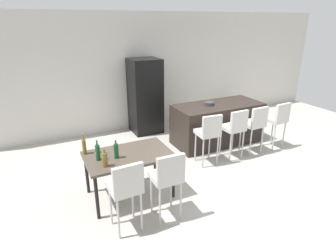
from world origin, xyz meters
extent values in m
plane|color=#ADA89E|center=(0.00, 0.00, 0.00)|extent=(10.00, 10.00, 0.00)
cube|color=beige|center=(0.00, 2.72, 1.45)|extent=(10.00, 0.12, 2.90)
cube|color=black|center=(0.36, 0.90, 0.46)|extent=(2.02, 0.90, 0.92)
cube|color=beige|center=(-0.43, 0.13, 0.65)|extent=(0.43, 0.43, 0.08)
cube|color=beige|center=(-0.44, -0.03, 0.87)|extent=(0.40, 0.09, 0.36)
cylinder|color=#B2B2B7|center=(-0.58, 0.31, 0.30)|extent=(0.03, 0.03, 0.61)
cylinder|color=#B2B2B7|center=(-0.26, 0.28, 0.30)|extent=(0.03, 0.03, 0.61)
cylinder|color=#B2B2B7|center=(-0.60, -0.01, 0.30)|extent=(0.03, 0.03, 0.61)
cylinder|color=#B2B2B7|center=(-0.28, -0.04, 0.30)|extent=(0.03, 0.03, 0.61)
cube|color=beige|center=(0.19, 0.13, 0.65)|extent=(0.41, 0.41, 0.08)
cube|color=beige|center=(0.19, -0.03, 0.87)|extent=(0.40, 0.07, 0.36)
cylinder|color=#B2B2B7|center=(0.02, 0.29, 0.30)|extent=(0.03, 0.03, 0.61)
cylinder|color=#B2B2B7|center=(0.34, 0.30, 0.30)|extent=(0.03, 0.03, 0.61)
cylinder|color=#B2B2B7|center=(0.03, -0.03, 0.30)|extent=(0.03, 0.03, 0.61)
cylinder|color=#B2B2B7|center=(0.35, -0.02, 0.30)|extent=(0.03, 0.03, 0.61)
cube|color=beige|center=(0.71, 0.13, 0.65)|extent=(0.41, 0.41, 0.08)
cube|color=beige|center=(0.71, -0.03, 0.87)|extent=(0.40, 0.07, 0.36)
cylinder|color=#B2B2B7|center=(0.54, 0.29, 0.30)|extent=(0.03, 0.03, 0.61)
cylinder|color=#B2B2B7|center=(0.86, 0.30, 0.30)|extent=(0.03, 0.03, 0.61)
cylinder|color=#B2B2B7|center=(0.55, -0.03, 0.30)|extent=(0.03, 0.03, 0.61)
cylinder|color=#B2B2B7|center=(0.87, -0.02, 0.30)|extent=(0.03, 0.03, 0.61)
cube|color=beige|center=(1.35, 0.13, 0.65)|extent=(0.43, 0.43, 0.08)
cube|color=beige|center=(1.36, -0.03, 0.87)|extent=(0.40, 0.09, 0.36)
cylinder|color=#B2B2B7|center=(1.18, 0.28, 0.30)|extent=(0.03, 0.03, 0.61)
cylinder|color=#B2B2B7|center=(1.49, 0.31, 0.30)|extent=(0.03, 0.03, 0.61)
cylinder|color=#B2B2B7|center=(1.20, -0.04, 0.30)|extent=(0.03, 0.03, 0.61)
cylinder|color=#B2B2B7|center=(1.52, -0.01, 0.30)|extent=(0.03, 0.03, 0.61)
cube|color=#4C4238|center=(-2.15, -0.25, 0.72)|extent=(1.33, 0.85, 0.04)
cylinder|color=black|center=(-2.76, 0.11, 0.35)|extent=(0.05, 0.05, 0.70)
cylinder|color=black|center=(-1.55, 0.11, 0.35)|extent=(0.05, 0.05, 0.70)
cylinder|color=black|center=(-2.76, -0.62, 0.35)|extent=(0.05, 0.05, 0.70)
cylinder|color=black|center=(-1.55, -0.62, 0.35)|extent=(0.05, 0.05, 0.70)
cube|color=beige|center=(-2.45, -0.98, 0.65)|extent=(0.42, 0.42, 0.08)
cube|color=beige|center=(-2.45, -1.15, 0.87)|extent=(0.40, 0.08, 0.36)
cylinder|color=#B2B2B7|center=(-2.62, -0.83, 0.30)|extent=(0.03, 0.03, 0.61)
cylinder|color=#B2B2B7|center=(-2.30, -0.81, 0.30)|extent=(0.03, 0.03, 0.61)
cylinder|color=#B2B2B7|center=(-2.61, -1.15, 0.30)|extent=(0.03, 0.03, 0.61)
cylinder|color=#B2B2B7|center=(-2.29, -1.13, 0.30)|extent=(0.03, 0.03, 0.61)
cube|color=beige|center=(-1.85, -0.98, 0.65)|extent=(0.41, 0.41, 0.08)
cube|color=beige|center=(-1.86, -1.15, 0.87)|extent=(0.40, 0.07, 0.36)
cylinder|color=#B2B2B7|center=(-2.01, -0.82, 0.30)|extent=(0.03, 0.03, 0.61)
cylinder|color=#B2B2B7|center=(-1.69, -0.82, 0.30)|extent=(0.03, 0.03, 0.61)
cylinder|color=#B2B2B7|center=(-2.02, -1.14, 0.30)|extent=(0.03, 0.03, 0.61)
cylinder|color=#B2B2B7|center=(-1.70, -1.14, 0.30)|extent=(0.03, 0.03, 0.61)
cylinder|color=#194723|center=(-2.62, -0.24, 0.86)|extent=(0.07, 0.07, 0.24)
cylinder|color=#194723|center=(-2.62, -0.24, 1.02)|extent=(0.02, 0.02, 0.08)
cylinder|color=brown|center=(-2.57, -0.49, 0.85)|extent=(0.08, 0.08, 0.21)
cylinder|color=brown|center=(-2.57, -0.49, 0.99)|extent=(0.03, 0.03, 0.06)
cylinder|color=brown|center=(-2.76, 0.05, 0.86)|extent=(0.06, 0.06, 0.24)
cylinder|color=brown|center=(-2.76, 0.05, 1.02)|extent=(0.02, 0.02, 0.09)
cylinder|color=#194723|center=(-2.35, -0.30, 0.85)|extent=(0.07, 0.07, 0.23)
cylinder|color=#194723|center=(-2.35, -0.30, 1.00)|extent=(0.02, 0.02, 0.06)
cylinder|color=silver|center=(-2.59, 0.00, 0.74)|extent=(0.06, 0.06, 0.00)
cylinder|color=silver|center=(-2.59, 0.00, 0.78)|extent=(0.01, 0.01, 0.08)
cone|color=silver|center=(-2.59, 0.00, 0.87)|extent=(0.07, 0.07, 0.09)
cube|color=black|center=(-0.86, 2.28, 0.92)|extent=(0.72, 0.68, 1.84)
cylinder|color=#333338|center=(0.14, 0.94, 0.96)|extent=(0.21, 0.21, 0.07)
cylinder|color=#38383D|center=(1.72, 2.27, 0.11)|extent=(0.24, 0.24, 0.22)
sphere|color=#2D6B33|center=(1.72, 2.27, 0.38)|extent=(0.36, 0.36, 0.36)
camera|label=1|loc=(-3.33, -4.07, 2.71)|focal=30.10mm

